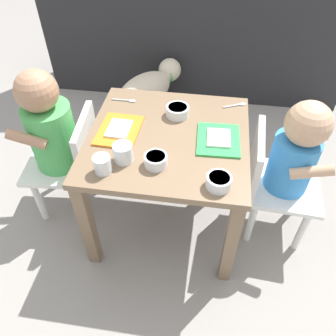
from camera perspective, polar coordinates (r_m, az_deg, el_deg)
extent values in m
plane|color=gray|center=(1.57, 0.00, -7.96)|extent=(7.00, 7.00, 0.00)
cube|color=#232326|center=(2.24, 4.80, 24.70)|extent=(1.84, 0.37, 0.99)
cube|color=#7A6047|center=(1.24, 0.00, 5.01)|extent=(0.58, 0.58, 0.03)
cube|color=#7A6047|center=(1.30, -13.41, -9.42)|extent=(0.04, 0.04, 0.45)
cube|color=#7A6047|center=(1.24, 10.49, -12.40)|extent=(0.04, 0.04, 0.45)
cube|color=#7A6047|center=(1.64, -7.79, 5.20)|extent=(0.04, 0.04, 0.45)
cube|color=#7A6047|center=(1.59, 10.80, 3.40)|extent=(0.04, 0.04, 0.45)
cube|color=white|center=(1.51, -17.53, 0.82)|extent=(0.31, 0.31, 0.02)
cube|color=white|center=(1.39, -13.60, 4.18)|extent=(0.05, 0.27, 0.22)
cylinder|color=#4CB259|center=(1.42, -18.78, 5.05)|extent=(0.18, 0.18, 0.27)
sphere|color=#A87A5B|center=(1.31, -21.27, 11.99)|extent=(0.16, 0.16, 0.16)
cylinder|color=white|center=(1.70, -18.87, 0.04)|extent=(0.03, 0.03, 0.25)
cylinder|color=white|center=(1.57, -20.92, -5.06)|extent=(0.03, 0.03, 0.25)
cylinder|color=white|center=(1.64, -12.33, -0.22)|extent=(0.03, 0.03, 0.25)
cylinder|color=white|center=(1.51, -13.89, -5.57)|extent=(0.03, 0.03, 0.25)
cylinder|color=#A87A5B|center=(1.47, -20.06, 9.63)|extent=(0.15, 0.05, 0.09)
cylinder|color=#A87A5B|center=(1.33, -22.66, 4.50)|extent=(0.15, 0.05, 0.09)
cube|color=white|center=(1.42, 18.86, -2.80)|extent=(0.30, 0.30, 0.02)
cube|color=white|center=(1.33, 14.63, 1.47)|extent=(0.04, 0.27, 0.22)
cylinder|color=#388CD8|center=(1.34, 20.04, 0.75)|extent=(0.17, 0.17, 0.23)
sphere|color=tan|center=(1.23, 22.57, 6.87)|extent=(0.16, 0.16, 0.16)
cylinder|color=white|center=(1.48, 21.62, -9.61)|extent=(0.03, 0.03, 0.25)
cylinder|color=white|center=(1.61, 21.16, -3.91)|extent=(0.03, 0.03, 0.25)
cylinder|color=white|center=(1.44, 13.85, -8.68)|extent=(0.03, 0.03, 0.25)
cylinder|color=white|center=(1.57, 14.10, -2.93)|extent=(0.03, 0.03, 0.25)
cylinder|color=tan|center=(1.25, 23.03, -0.62)|extent=(0.15, 0.05, 0.09)
cylinder|color=tan|center=(1.39, 22.40, 4.74)|extent=(0.15, 0.05, 0.09)
ellipsoid|color=beige|center=(1.99, -3.99, 12.80)|extent=(0.37, 0.42, 0.19)
sphere|color=beige|center=(2.10, 0.31, 16.20)|extent=(0.13, 0.13, 0.13)
sphere|color=black|center=(2.13, 1.19, 16.53)|extent=(0.06, 0.06, 0.06)
torus|color=green|center=(2.08, -0.40, 15.51)|extent=(0.11, 0.09, 0.11)
sphere|color=beige|center=(1.87, -8.04, 11.56)|extent=(0.05, 0.05, 0.05)
cylinder|color=beige|center=(2.10, -0.65, 10.06)|extent=(0.04, 0.04, 0.13)
cylinder|color=beige|center=(2.16, -2.87, 11.19)|extent=(0.04, 0.04, 0.13)
cylinder|color=beige|center=(1.98, -4.79, 7.52)|extent=(0.04, 0.04, 0.13)
cylinder|color=beige|center=(2.05, -7.00, 8.77)|extent=(0.04, 0.04, 0.13)
cube|color=orange|center=(1.27, -8.17, 6.44)|extent=(0.15, 0.20, 0.01)
cube|color=white|center=(1.26, -8.20, 6.72)|extent=(0.08, 0.11, 0.01)
cube|color=green|center=(1.23, 8.49, 4.90)|extent=(0.16, 0.19, 0.01)
cube|color=white|center=(1.22, 8.53, 5.18)|extent=(0.09, 0.10, 0.01)
cylinder|color=white|center=(1.13, -7.58, 2.54)|extent=(0.07, 0.07, 0.06)
cylinder|color=silver|center=(1.14, -7.50, 1.93)|extent=(0.06, 0.06, 0.03)
cylinder|color=white|center=(1.10, -11.01, 0.61)|extent=(0.06, 0.06, 0.06)
cylinder|color=silver|center=(1.11, -10.93, 0.17)|extent=(0.05, 0.05, 0.04)
cylinder|color=white|center=(1.32, 1.62, 9.57)|extent=(0.09, 0.09, 0.04)
cylinder|color=#4C8C33|center=(1.32, 1.63, 10.16)|extent=(0.07, 0.07, 0.01)
cylinder|color=white|center=(1.05, 8.55, -2.29)|extent=(0.08, 0.08, 0.04)
cylinder|color=gold|center=(1.04, 8.64, -1.64)|extent=(0.07, 0.07, 0.01)
cylinder|color=white|center=(1.11, -2.07, 1.30)|extent=(0.08, 0.08, 0.04)
cylinder|color=#D84C33|center=(1.10, -2.09, 1.94)|extent=(0.06, 0.06, 0.01)
cylinder|color=silver|center=(1.43, -7.95, 11.28)|extent=(0.08, 0.01, 0.01)
ellipsoid|color=silver|center=(1.42, -6.06, 11.18)|extent=(0.03, 0.02, 0.01)
cylinder|color=silver|center=(1.41, 10.68, 10.23)|extent=(0.07, 0.04, 0.01)
ellipsoid|color=silver|center=(1.43, 12.43, 10.48)|extent=(0.03, 0.03, 0.01)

